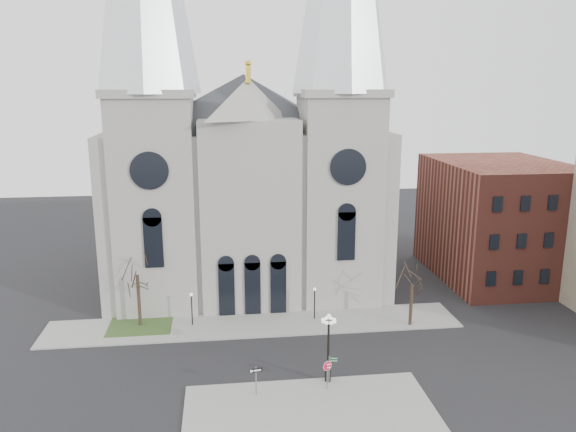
{
  "coord_description": "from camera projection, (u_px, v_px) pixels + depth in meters",
  "views": [
    {
      "loc": [
        -2.92,
        -39.8,
        22.93
      ],
      "look_at": [
        2.92,
        8.0,
        11.55
      ],
      "focal_mm": 35.0,
      "sensor_mm": 36.0,
      "label": 1
    }
  ],
  "objects": [
    {
      "name": "tree_left",
      "position": [
        137.0,
        272.0,
        53.07
      ],
      "size": [
        3.2,
        3.2,
        7.5
      ],
      "color": "black",
      "rests_on": "ground"
    },
    {
      "name": "ground",
      "position": [
        263.0,
        383.0,
        44.07
      ],
      "size": [
        160.0,
        160.0,
        0.0
      ],
      "primitive_type": "plane",
      "color": "black",
      "rests_on": "ground"
    },
    {
      "name": "cathedral",
      "position": [
        245.0,
        125.0,
        61.9
      ],
      "size": [
        33.0,
        26.66,
        54.0
      ],
      "color": "#9A978F",
      "rests_on": "ground"
    },
    {
      "name": "one_way_sign",
      "position": [
        256.0,
        376.0,
        41.89
      ],
      "size": [
        0.98,
        0.19,
        2.25
      ],
      "rotation": [
        0.0,
        0.0,
        0.15
      ],
      "color": "slate",
      "rests_on": "sidewalk_near"
    },
    {
      "name": "bg_building_brick",
      "position": [
        498.0,
        220.0,
        67.25
      ],
      "size": [
        14.0,
        18.0,
        14.0
      ],
      "primitive_type": "cube",
      "color": "brown",
      "rests_on": "ground"
    },
    {
      "name": "sidewalk_far",
      "position": [
        255.0,
        324.0,
        54.68
      ],
      "size": [
        40.0,
        6.0,
        0.14
      ],
      "primitive_type": "cube",
      "color": "gray",
      "rests_on": "ground"
    },
    {
      "name": "globe_lamp",
      "position": [
        328.0,
        339.0,
        43.33
      ],
      "size": [
        1.46,
        1.46,
        5.64
      ],
      "rotation": [
        0.0,
        0.0,
        0.23
      ],
      "color": "black",
      "rests_on": "sidewalk_near"
    },
    {
      "name": "sidewalk_near",
      "position": [
        311.0,
        416.0,
        39.57
      ],
      "size": [
        18.0,
        10.0,
        0.14
      ],
      "primitive_type": "cube",
      "color": "gray",
      "rests_on": "ground"
    },
    {
      "name": "tree_right",
      "position": [
        412.0,
        282.0,
        53.5
      ],
      "size": [
        3.2,
        3.2,
        6.0
      ],
      "color": "black",
      "rests_on": "ground"
    },
    {
      "name": "ped_lamp_left",
      "position": [
        192.0,
        303.0,
        53.93
      ],
      "size": [
        0.32,
        0.32,
        3.26
      ],
      "color": "black",
      "rests_on": "sidewalk_far"
    },
    {
      "name": "stop_sign",
      "position": [
        327.0,
        369.0,
        42.68
      ],
      "size": [
        0.83,
        0.09,
        2.31
      ],
      "rotation": [
        0.0,
        0.0,
        0.05
      ],
      "color": "slate",
      "rests_on": "sidewalk_near"
    },
    {
      "name": "grass_patch",
      "position": [
        141.0,
        326.0,
        54.34
      ],
      "size": [
        6.0,
        5.0,
        0.18
      ],
      "primitive_type": "cube",
      "color": "#2D4B20",
      "rests_on": "ground"
    },
    {
      "name": "ped_lamp_right",
      "position": [
        315.0,
        298.0,
        55.35
      ],
      "size": [
        0.32,
        0.32,
        3.26
      ],
      "color": "black",
      "rests_on": "sidewalk_far"
    },
    {
      "name": "street_name_sign",
      "position": [
        330.0,
        367.0,
        43.55
      ],
      "size": [
        0.71,
        0.21,
        2.27
      ],
      "rotation": [
        0.0,
        0.0,
        -0.22
      ],
      "color": "slate",
      "rests_on": "sidewalk_near"
    }
  ]
}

